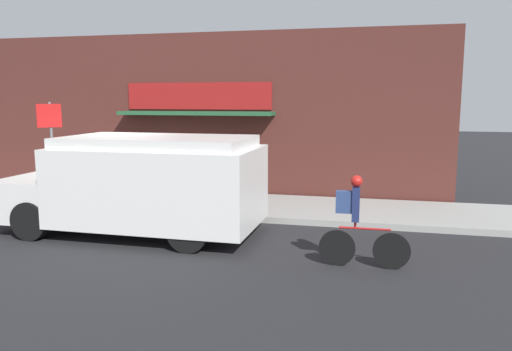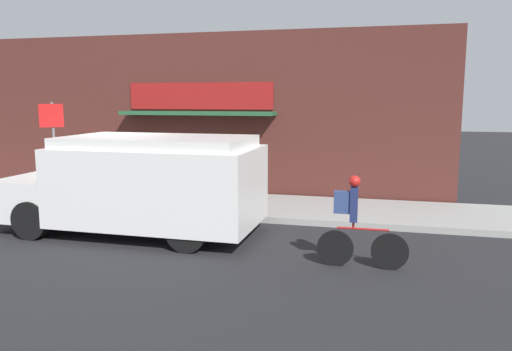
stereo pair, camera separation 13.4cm
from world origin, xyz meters
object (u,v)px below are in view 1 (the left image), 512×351
object	(u,v)px
trash_bin	(125,174)
school_bus	(142,184)
stop_sign_post	(51,135)
cyclist	(357,222)

from	to	relation	value
trash_bin	school_bus	bearing A→B (deg)	-57.06
stop_sign_post	trash_bin	world-z (taller)	stop_sign_post
cyclist	stop_sign_post	distance (m)	8.62
cyclist	stop_sign_post	size ratio (longest dim) A/B	0.60
cyclist	school_bus	bearing A→B (deg)	165.02
school_bus	cyclist	size ratio (longest dim) A/B	3.50
trash_bin	stop_sign_post	bearing A→B (deg)	-134.75
cyclist	trash_bin	world-z (taller)	cyclist
school_bus	stop_sign_post	bearing A→B (deg)	149.52
cyclist	stop_sign_post	world-z (taller)	stop_sign_post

